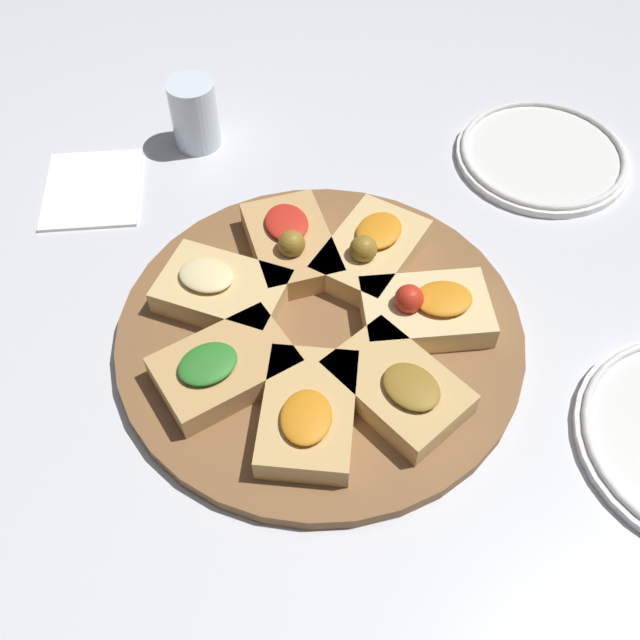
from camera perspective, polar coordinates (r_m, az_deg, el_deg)
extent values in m
plane|color=silver|center=(0.81, 0.00, -1.34)|extent=(3.00, 3.00, 0.00)
cylinder|color=brown|center=(0.80, 0.00, -1.00)|extent=(0.44, 0.44, 0.02)
cube|color=#DBB775|center=(0.82, -7.43, 2.19)|extent=(0.15, 0.16, 0.03)
ellipsoid|color=beige|center=(0.81, -8.65, 3.41)|extent=(0.08, 0.08, 0.01)
cube|color=tan|center=(0.76, -7.25, -3.62)|extent=(0.11, 0.15, 0.03)
ellipsoid|color=#2D7A28|center=(0.74, -8.55, -3.31)|extent=(0.06, 0.07, 0.01)
cube|color=tan|center=(0.72, -0.89, -7.07)|extent=(0.16, 0.14, 0.03)
ellipsoid|color=orange|center=(0.70, -1.06, -7.41)|extent=(0.08, 0.07, 0.01)
cube|color=tan|center=(0.74, 5.90, -5.10)|extent=(0.16, 0.13, 0.03)
ellipsoid|color=olive|center=(0.72, 6.99, -5.06)|extent=(0.07, 0.07, 0.01)
cube|color=#E5C689|center=(0.80, 8.05, 0.63)|extent=(0.12, 0.15, 0.03)
ellipsoid|color=orange|center=(0.79, 9.41, 1.63)|extent=(0.06, 0.07, 0.01)
sphere|color=red|center=(0.78, 6.81, 1.61)|extent=(0.03, 0.03, 0.03)
cube|color=#DBB775|center=(0.85, 3.91, 5.18)|extent=(0.15, 0.16, 0.03)
ellipsoid|color=orange|center=(0.85, 4.52, 6.82)|extent=(0.08, 0.08, 0.01)
sphere|color=olive|center=(0.82, 3.33, 5.44)|extent=(0.03, 0.03, 0.03)
cube|color=tan|center=(0.86, -2.21, 5.73)|extent=(0.14, 0.09, 0.03)
ellipsoid|color=red|center=(0.85, -2.56, 7.44)|extent=(0.06, 0.05, 0.01)
sphere|color=olive|center=(0.83, -1.88, 5.91)|extent=(0.03, 0.03, 0.03)
cylinder|color=white|center=(1.05, 16.56, 11.87)|extent=(0.23, 0.23, 0.01)
torus|color=white|center=(1.05, 16.64, 12.15)|extent=(0.22, 0.22, 0.01)
cylinder|color=silver|center=(1.02, -9.55, 15.23)|extent=(0.06, 0.06, 0.09)
cube|color=white|center=(1.01, -16.97, 9.62)|extent=(0.17, 0.15, 0.01)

